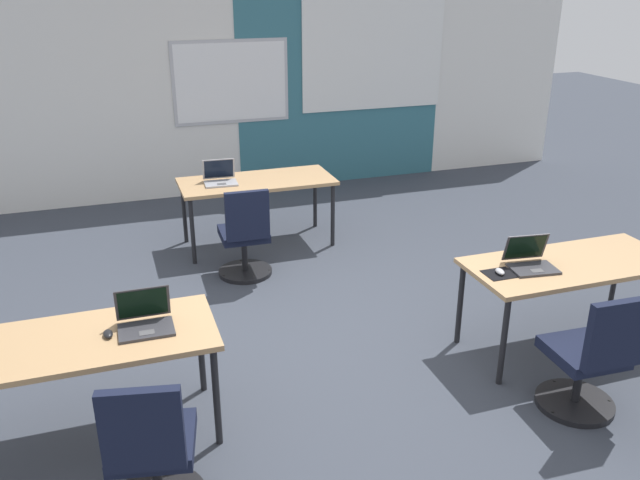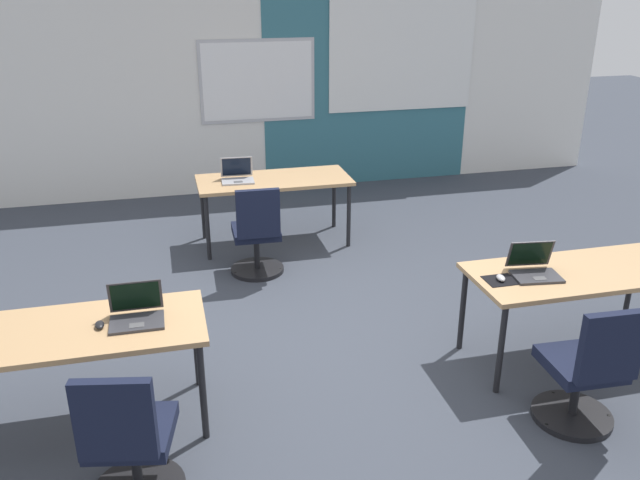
{
  "view_description": "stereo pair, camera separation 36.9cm",
  "coord_description": "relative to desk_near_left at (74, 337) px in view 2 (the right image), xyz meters",
  "views": [
    {
      "loc": [
        -1.48,
        -4.27,
        2.74
      ],
      "look_at": [
        -0.05,
        -0.01,
        0.9
      ],
      "focal_mm": 36.99,
      "sensor_mm": 36.0,
      "label": 1
    },
    {
      "loc": [
        -1.12,
        -4.37,
        2.74
      ],
      "look_at": [
        -0.05,
        -0.01,
        0.9
      ],
      "focal_mm": 36.99,
      "sensor_mm": 36.0,
      "label": 2
    }
  ],
  "objects": [
    {
      "name": "mousepad_near_right_inner",
      "position": [
        2.87,
        -0.01,
        0.06
      ],
      "size": [
        0.22,
        0.19,
        0.0
      ],
      "color": "black",
      "rests_on": "desk_near_right"
    },
    {
      "name": "laptop_near_left_inner",
      "position": [
        0.38,
        0.01,
        0.11
      ],
      "size": [
        0.33,
        0.28,
        0.23
      ],
      "rotation": [
        0.0,
        0.0,
        -0.01
      ],
      "color": "#333338",
      "rests_on": "desk_near_left"
    },
    {
      "name": "laptop_near_right_inner",
      "position": [
        3.14,
        0.02,
        0.11
      ],
      "size": [
        0.36,
        0.34,
        0.23
      ],
      "rotation": [
        0.0,
        0.0,
        -0.12
      ],
      "color": "#333338",
      "rests_on": "desk_near_right"
    },
    {
      "name": "chair_far_left",
      "position": [
        1.44,
        2.02,
        -0.28
      ],
      "size": [
        0.52,
        0.55,
        0.92
      ],
      "rotation": [
        0.0,
        0.0,
        3.11
      ],
      "color": "black",
      "rests_on": "ground"
    },
    {
      "name": "desk_far_center",
      "position": [
        1.75,
        2.8,
        0.0
      ],
      "size": [
        1.6,
        0.7,
        0.72
      ],
      "color": "tan",
      "rests_on": "ground"
    },
    {
      "name": "desk_near_left",
      "position": [
        0.0,
        0.0,
        0.0
      ],
      "size": [
        1.6,
        0.7,
        0.72
      ],
      "color": "tan",
      "rests_on": "ground"
    },
    {
      "name": "mouse_near_left_inner",
      "position": [
        0.16,
        -0.02,
        0.08
      ],
      "size": [
        0.06,
        0.1,
        0.03
      ],
      "color": "black",
      "rests_on": "desk_near_left"
    },
    {
      "name": "laptop_far_left",
      "position": [
        1.37,
        2.81,
        0.11
      ],
      "size": [
        0.35,
        0.3,
        0.23
      ],
      "rotation": [
        0.0,
        0.0,
        -0.06
      ],
      "color": "#9E9EA3",
      "rests_on": "desk_far_center"
    },
    {
      "name": "mouse_near_right_inner",
      "position": [
        2.87,
        -0.01,
        0.08
      ],
      "size": [
        0.07,
        0.11,
        0.03
      ],
      "color": "#B2B2B7",
      "rests_on": "mousepad_near_right_inner"
    },
    {
      "name": "chair_near_right_inner",
      "position": [
        3.1,
        -0.76,
        -0.28
      ],
      "size": [
        0.52,
        0.55,
        0.92
      ],
      "rotation": [
        0.0,
        0.0,
        3.1
      ],
      "color": "black",
      "rests_on": "ground"
    },
    {
      "name": "desk_near_right",
      "position": [
        3.5,
        0.0,
        0.0
      ],
      "size": [
        1.6,
        0.7,
        0.72
      ],
      "color": "tan",
      "rests_on": "ground"
    },
    {
      "name": "chair_near_left_inner",
      "position": [
        0.32,
        -0.77,
        -0.28
      ],
      "size": [
        0.52,
        0.57,
        0.92
      ],
      "rotation": [
        0.0,
        0.0,
        2.94
      ],
      "color": "black",
      "rests_on": "ground"
    },
    {
      "name": "back_wall_assembly",
      "position": [
        1.81,
        4.8,
        0.75
      ],
      "size": [
        10.0,
        0.27,
        2.8
      ],
      "color": "silver",
      "rests_on": "ground"
    },
    {
      "name": "ground_plane",
      "position": [
        1.75,
        0.6,
        -0.66
      ],
      "size": [
        24.0,
        24.0,
        0.0
      ],
      "color": "#383D47"
    }
  ]
}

